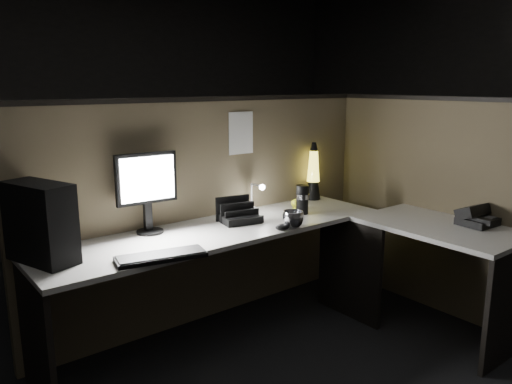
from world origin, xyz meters
TOP-DOWN VIEW (x-y plane):
  - floor at (0.00, 0.00)m, footprint 6.00×6.00m
  - room_shell at (0.00, 0.00)m, footprint 6.00×6.00m
  - partition_back at (0.00, 0.93)m, footprint 2.66×0.06m
  - partition_right at (1.33, 0.10)m, footprint 0.06×1.66m
  - desk at (0.18, 0.25)m, footprint 2.60×1.60m
  - pc_tower at (-1.19, 0.68)m, footprint 0.29×0.42m
  - monitor at (-0.54, 0.81)m, footprint 0.38×0.16m
  - keyboard at (-0.70, 0.34)m, footprint 0.48×0.25m
  - mouse at (0.13, 0.34)m, footprint 0.10×0.07m
  - clip_lamp at (0.28, 0.79)m, footprint 0.04×0.16m
  - organizer at (0.03, 0.67)m, footprint 0.27×0.25m
  - lava_lamp at (0.87, 0.83)m, footprint 0.12×0.12m
  - travel_mug at (0.50, 0.55)m, footprint 0.09×0.09m
  - steel_mug at (0.22, 0.34)m, footprint 0.14×0.14m
  - figurine at (0.52, 0.65)m, footprint 0.06×0.06m
  - pinned_paper at (0.23, 0.90)m, footprint 0.20×0.00m
  - desk_phone at (1.18, -0.33)m, footprint 0.23×0.24m

SIDE VIEW (x-z plane):
  - floor at x=0.00m, z-range 0.00..0.00m
  - desk at x=0.18m, z-range 0.22..0.95m
  - keyboard at x=-0.70m, z-range 0.73..0.75m
  - mouse at x=0.13m, z-range 0.73..0.77m
  - partition_back at x=0.00m, z-range 0.00..1.50m
  - partition_right at x=1.33m, z-range 0.00..1.50m
  - organizer at x=0.03m, z-range 0.68..0.86m
  - desk_phone at x=1.18m, z-range 0.71..0.85m
  - figurine at x=0.52m, z-range 0.75..0.81m
  - steel_mug at x=0.22m, z-range 0.73..0.84m
  - travel_mug at x=0.50m, z-range 0.73..0.93m
  - clip_lamp at x=0.28m, z-range 0.75..0.96m
  - lava_lamp at x=0.87m, z-range 0.69..1.14m
  - pc_tower at x=-1.19m, z-range 0.73..1.14m
  - monitor at x=-0.54m, z-range 0.78..1.27m
  - pinned_paper at x=0.23m, z-range 1.13..1.42m
  - room_shell at x=0.00m, z-range -1.38..4.62m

